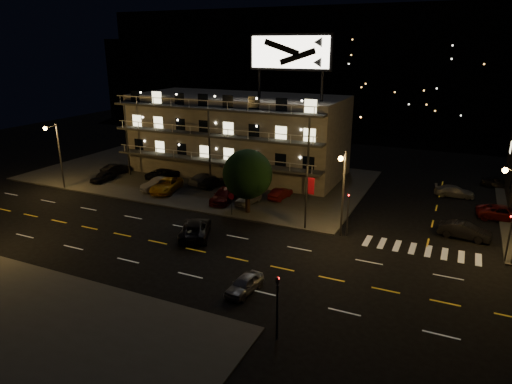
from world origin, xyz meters
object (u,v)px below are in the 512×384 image
at_px(lot_car_7, 204,178).
at_px(side_car_0, 464,231).
at_px(tree, 247,175).
at_px(road_car_west, 195,228).
at_px(road_car_east, 245,284).
at_px(lot_car_4, 248,198).
at_px(lot_car_2, 166,185).

distance_m(lot_car_7, side_car_0, 30.41).
height_order(tree, lot_car_7, tree).
bearing_deg(road_car_west, road_car_east, 115.77).
relative_size(lot_car_4, lot_car_7, 0.81).
bearing_deg(tree, side_car_0, 6.75).
height_order(side_car_0, road_car_east, side_car_0).
xyz_separation_m(tree, lot_car_2, (-11.83, 2.29, -3.21)).
distance_m(lot_car_2, road_car_west, 14.02).
xyz_separation_m(lot_car_2, road_car_west, (10.11, -9.71, -0.14)).
distance_m(lot_car_2, side_car_0, 32.59).
height_order(tree, lot_car_2, tree).
xyz_separation_m(lot_car_2, road_car_east, (18.58, -16.72, -0.29)).
bearing_deg(road_car_east, lot_car_7, 134.38).
relative_size(lot_car_7, road_car_west, 0.85).
distance_m(lot_car_4, side_car_0, 21.83).
relative_size(lot_car_2, road_car_east, 1.52).
xyz_separation_m(tree, lot_car_4, (-1.07, 2.47, -3.32)).
relative_size(side_car_0, road_car_west, 0.82).
distance_m(lot_car_7, road_car_east, 26.70).
height_order(side_car_0, road_car_west, road_car_west).
bearing_deg(road_car_west, tree, -127.72).
bearing_deg(lot_car_4, road_car_east, -57.67).
xyz_separation_m(lot_car_7, side_car_0, (30.08, -4.44, -0.09)).
bearing_deg(lot_car_7, lot_car_2, 70.85).
bearing_deg(road_car_east, lot_car_2, 145.39).
bearing_deg(road_car_east, side_car_0, 57.67).
xyz_separation_m(tree, road_car_east, (6.75, -14.42, -3.51)).
distance_m(tree, road_car_west, 8.32).
relative_size(road_car_east, road_car_west, 0.65).
xyz_separation_m(side_car_0, road_car_west, (-22.48, -9.87, 0.02)).
bearing_deg(lot_car_2, tree, -23.15).
bearing_deg(road_car_east, lot_car_4, 122.20).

